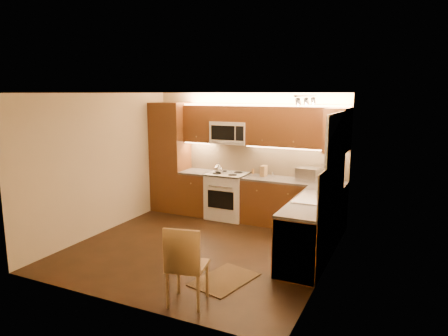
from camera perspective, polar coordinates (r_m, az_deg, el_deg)
The scene contains 37 objects.
floor at distance 6.82m, azimuth -3.17°, elevation -11.06°, with size 4.00×4.00×0.01m, color black.
ceiling at distance 6.34m, azimuth -3.40°, elevation 10.45°, with size 4.00×4.00×0.01m, color beige.
wall_back at distance 8.25m, azimuth 3.35°, elevation 1.75°, with size 4.00×0.01×2.50m, color beige.
wall_front at distance 4.85m, azimuth -14.66°, elevation -4.86°, with size 4.00×0.01×2.50m, color beige.
wall_left at distance 7.61m, azimuth -16.65°, elevation 0.58°, with size 0.01×4.00×2.50m, color beige.
wall_right at distance 5.80m, azimuth 14.38°, elevation -2.33°, with size 0.01×4.00×2.50m, color beige.
pantry at distance 8.75m, azimuth -7.48°, elevation 1.52°, with size 0.70×0.60×2.30m, color #4E2810.
base_cab_back_left at distance 8.56m, azimuth -3.63°, elevation -3.53°, with size 0.62×0.60×0.86m, color #4E2810.
counter_back_left at distance 8.46m, azimuth -3.67°, elevation -0.57°, with size 0.62×0.60×0.04m, color #363331.
base_cab_back_right at distance 7.82m, azimuth 9.58°, elevation -5.03°, with size 1.92×0.60×0.86m, color #4E2810.
counter_back_right at distance 7.71m, azimuth 9.68°, elevation -1.81°, with size 1.92×0.60×0.04m, color #363331.
base_cab_right at distance 6.46m, azimuth 12.10°, elevation -8.48°, with size 0.60×2.00×0.86m, color #4E2810.
counter_right at distance 6.33m, azimuth 12.25°, elevation -4.62°, with size 0.60×2.00×0.04m, color #363331.
dishwasher at distance 5.82m, azimuth 10.48°, elevation -10.58°, with size 0.58×0.60×0.84m, color silver.
backsplash_back at distance 8.12m, azimuth 5.61°, elevation 1.22°, with size 3.30×0.02×0.60m, color tan.
backsplash_right at distance 6.20m, azimuth 14.98°, elevation -2.01°, with size 0.02×2.00×0.60m, color tan.
upper_cab_back_left at distance 8.44m, azimuth -3.33°, elevation 6.22°, with size 0.62×0.35×0.75m, color #4E2810.
upper_cab_back_right at distance 7.68m, azimuth 10.16°, elevation 5.65°, with size 1.92×0.35×0.75m, color #4E2810.
upper_cab_bridge at distance 8.12m, azimuth 0.97°, elevation 7.62°, with size 0.76×0.35×0.31m, color #4E2810.
upper_cab_right_corner at distance 7.10m, azimuth 15.40°, elevation 5.05°, with size 0.35×0.50×0.75m, color #4E2810.
stove at distance 8.23m, azimuth 0.51°, elevation -3.87°, with size 0.76×0.65×0.92m, color silver, non-canonical shape.
microwave at distance 8.13m, azimuth 0.92°, elevation 4.98°, with size 0.76×0.38×0.44m, color silver, non-canonical shape.
window_frame at distance 6.27m, azimuth 15.36°, elevation 1.84°, with size 0.03×1.44×1.24m, color silver.
window_blinds at distance 6.27m, azimuth 15.18°, elevation 1.85°, with size 0.02×1.36×1.16m, color silver.
sink at distance 6.44m, azimuth 12.59°, elevation -3.48°, with size 0.52×0.86×0.15m, color silver, non-canonical shape.
faucet at distance 6.39m, azimuth 14.19°, elevation -2.97°, with size 0.20×0.04×0.30m, color silver, non-canonical shape.
track_light_bar at distance 6.15m, azimuth 11.45°, elevation 9.89°, with size 0.04×1.20×0.03m, color silver.
kettle at distance 8.09m, azimuth -0.75°, elevation 0.01°, with size 0.19×0.19×0.22m, color silver, non-canonical shape.
toaster_oven at distance 7.67m, azimuth 11.69°, elevation -0.86°, with size 0.40×0.30×0.24m, color silver.
knife_block at distance 7.95m, azimuth 5.57°, elevation -0.41°, with size 0.09×0.15×0.21m, color olive.
spice_jar_a at distance 8.09m, azimuth 5.71°, elevation -0.65°, with size 0.04×0.04×0.09m, color silver.
spice_jar_b at distance 8.19m, azimuth 4.08°, elevation -0.49°, with size 0.04×0.04×0.09m, color brown.
spice_jar_c at distance 7.99m, azimuth 6.82°, elevation -0.84°, with size 0.05×0.05×0.08m, color silver.
spice_jar_d at distance 8.19m, azimuth 4.08°, elevation -0.45°, with size 0.04×0.04×0.10m, color #92602B.
soap_bottle at distance 7.15m, azimuth 15.76°, elevation -2.01°, with size 0.09×0.09×0.20m, color white.
rug at distance 5.73m, azimuth 0.07°, elevation -15.34°, with size 0.60×0.90×0.01m, color black.
dining_chair at distance 5.01m, azimuth -5.13°, elevation -13.19°, with size 0.44×0.44×0.99m, color olive, non-canonical shape.
Camera 1 is at (3.03, -5.57, 2.51)m, focal length 32.70 mm.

